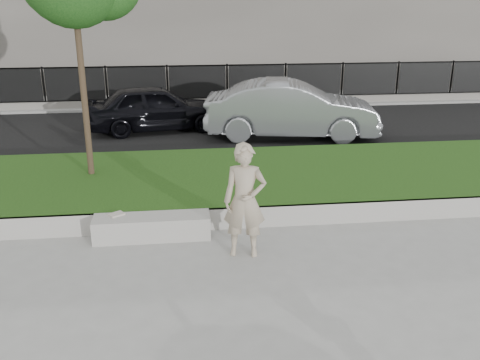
{
  "coord_description": "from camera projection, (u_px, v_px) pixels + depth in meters",
  "views": [
    {
      "loc": [
        -0.27,
        -7.85,
        4.06
      ],
      "look_at": [
        0.8,
        1.2,
        0.87
      ],
      "focal_mm": 40.0,
      "sensor_mm": 36.0,
      "label": 1
    }
  ],
  "objects": [
    {
      "name": "book",
      "position": [
        116.0,
        214.0,
        9.3
      ],
      "size": [
        0.31,
        0.29,
        0.03
      ],
      "primitive_type": "cube",
      "rotation": [
        0.0,
        0.0,
        0.6
      ],
      "color": "beige",
      "rests_on": "stone_bench"
    },
    {
      "name": "iron_fence",
      "position": [
        184.0,
        94.0,
        19.8
      ],
      "size": [
        32.0,
        0.3,
        1.5
      ],
      "color": "slate",
      "rests_on": "far_pavement"
    },
    {
      "name": "grass_bank",
      "position": [
        193.0,
        184.0,
        11.48
      ],
      "size": [
        34.0,
        4.0,
        0.4
      ],
      "primitive_type": "cube",
      "color": "black",
      "rests_on": "ground"
    },
    {
      "name": "car_silver",
      "position": [
        291.0,
        109.0,
        15.58
      ],
      "size": [
        5.22,
        2.53,
        1.65
      ],
      "primitive_type": "imported",
      "rotation": [
        0.0,
        0.0,
        1.41
      ],
      "color": "gray",
      "rests_on": "street"
    },
    {
      "name": "grass_kerb",
      "position": [
        197.0,
        220.0,
        9.64
      ],
      "size": [
        34.0,
        0.08,
        0.4
      ],
      "primitive_type": "cube",
      "color": "#A3A098",
      "rests_on": "ground"
    },
    {
      "name": "car_dark",
      "position": [
        155.0,
        108.0,
        16.38
      ],
      "size": [
        4.39,
        2.34,
        1.42
      ],
      "primitive_type": "imported",
      "rotation": [
        0.0,
        0.0,
        1.73
      ],
      "color": "black",
      "rests_on": "street"
    },
    {
      "name": "street",
      "position": [
        187.0,
        130.0,
        16.69
      ],
      "size": [
        34.0,
        7.0,
        0.04
      ],
      "primitive_type": "cube",
      "color": "black",
      "rests_on": "ground"
    },
    {
      "name": "ground",
      "position": [
        200.0,
        256.0,
        8.73
      ],
      "size": [
        90.0,
        90.0,
        0.0
      ],
      "primitive_type": "plane",
      "color": "gray",
      "rests_on": "ground"
    },
    {
      "name": "man",
      "position": [
        245.0,
        201.0,
        8.51
      ],
      "size": [
        0.75,
        0.56,
        1.88
      ],
      "primitive_type": "imported",
      "rotation": [
        0.0,
        0.0,
        -0.17
      ],
      "color": "tan",
      "rests_on": "ground"
    },
    {
      "name": "stone_bench",
      "position": [
        152.0,
        227.0,
        9.33
      ],
      "size": [
        2.02,
        0.5,
        0.41
      ],
      "primitive_type": "cube",
      "color": "#A3A098",
      "rests_on": "ground"
    },
    {
      "name": "far_pavement",
      "position": [
        184.0,
        102.0,
        20.9
      ],
      "size": [
        34.0,
        3.0,
        0.12
      ],
      "primitive_type": "cube",
      "color": "gray",
      "rests_on": "ground"
    }
  ]
}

